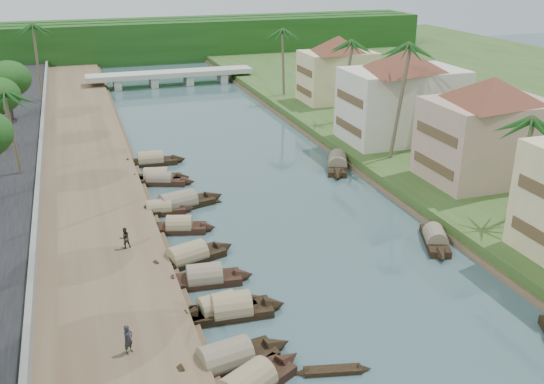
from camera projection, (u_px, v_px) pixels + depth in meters
name	position (u px, v px, depth m)	size (l,w,h in m)	color
ground	(355.00, 297.00, 40.18)	(220.00, 220.00, 0.00)	#395156
left_bank	(90.00, 209.00, 52.95)	(10.00, 180.00, 0.80)	brown
right_bank	(437.00, 165.00, 63.17)	(16.00, 180.00, 1.20)	#2E4B1E
retaining_wall	(37.00, 205.00, 51.37)	(0.40, 180.00, 1.10)	slate
treeline	(148.00, 40.00, 126.81)	(120.00, 14.00, 8.00)	#163B10
bridge	(171.00, 75.00, 102.98)	(28.00, 4.00, 2.40)	#ABABA0
building_mid	(488.00, 128.00, 56.13)	(14.11, 14.11, 9.70)	tan
building_far	(402.00, 94.00, 68.07)	(15.59, 15.59, 10.20)	beige
building_distant	(337.00, 68.00, 86.18)	(12.62, 12.62, 9.20)	beige
sampan_3	(225.00, 360.00, 33.35)	(8.43, 2.98, 2.22)	black
sampan_4	(217.00, 309.00, 38.17)	(7.01, 2.56, 1.99)	black
sampan_5	(231.00, 310.00, 38.06)	(7.29, 2.31, 2.29)	black
sampan_6	(204.00, 279.00, 41.69)	(7.17, 2.31, 2.12)	black
sampan_7	(187.00, 258.00, 44.54)	(8.22, 4.05, 2.16)	black
sampan_8	(180.00, 227.00, 49.50)	(6.24, 3.07, 1.93)	black
sampan_9	(178.00, 204.00, 53.92)	(9.39, 4.10, 2.32)	black
sampan_10	(159.00, 210.00, 52.76)	(6.43, 2.04, 1.81)	black
sampan_11	(156.00, 177.00, 60.31)	(7.04, 3.02, 2.01)	black
sampan_12	(160.00, 180.00, 59.55)	(7.14, 3.77, 1.77)	black
sampan_13	(151.00, 161.00, 65.03)	(7.86, 2.11, 2.14)	black
sampan_15	(435.00, 239.00, 47.39)	(3.98, 7.06, 1.93)	black
sampan_16	(338.00, 163.00, 64.31)	(5.43, 9.26, 2.28)	black
canoe_1	(333.00, 371.00, 33.00)	(4.39, 1.66, 0.70)	black
canoe_2	(193.00, 202.00, 55.28)	(5.34, 2.37, 0.78)	black
palm_1	(524.00, 123.00, 45.82)	(3.20, 3.20, 9.83)	brown
palm_2	(401.00, 48.00, 59.60)	(3.20, 3.20, 13.13)	brown
palm_3	(345.00, 44.00, 73.72)	(3.20, 3.20, 11.41)	brown
palm_6	(7.00, 94.00, 55.78)	(3.20, 3.20, 9.45)	brown
palm_7	(284.00, 32.00, 87.97)	(3.20, 3.20, 11.07)	brown
palm_8	(32.00, 27.00, 83.71)	(3.20, 3.20, 11.99)	brown
tree_5	(6.00, 81.00, 75.62)	(5.45, 5.45, 7.20)	#423525
tree_6	(427.00, 91.00, 72.23)	(4.99, 4.99, 6.77)	#423525
person_near	(128.00, 339.00, 33.08)	(0.63, 0.41, 1.72)	#27262E
person_far	(125.00, 238.00, 44.89)	(0.79, 0.62, 1.63)	#2C2A1E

